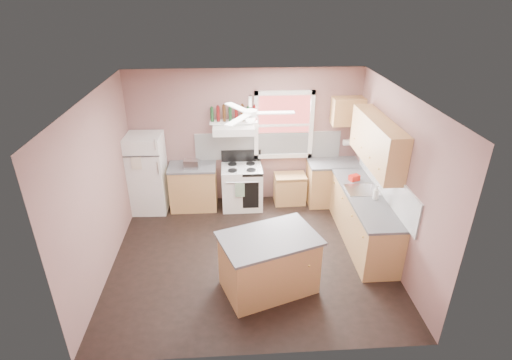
{
  "coord_description": "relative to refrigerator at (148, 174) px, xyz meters",
  "views": [
    {
      "loc": [
        -0.26,
        -5.43,
        4.09
      ],
      "look_at": [
        0.1,
        0.3,
        1.25
      ],
      "focal_mm": 28.0,
      "sensor_mm": 36.0,
      "label": 1
    }
  ],
  "objects": [
    {
      "name": "backsplash_right",
      "position": [
        4.15,
        -1.36,
        0.39
      ],
      "size": [
        0.03,
        2.6,
        0.55
      ],
      "primitive_type": "cube",
      "color": "white",
      "rests_on": "wall_right"
    },
    {
      "name": "bottle_shelf",
      "position": [
        1.69,
        0.21,
        0.94
      ],
      "size": [
        0.9,
        0.26,
        0.03
      ],
      "primitive_type": "cube",
      "color": "white",
      "rests_on": "range_hood"
    },
    {
      "name": "wall_right",
      "position": [
        4.19,
        -1.66,
        0.57
      ],
      "size": [
        0.05,
        4.0,
        2.7
      ],
      "primitive_type": "cube",
      "color": "#815B56",
      "rests_on": "ground"
    },
    {
      "name": "cart",
      "position": [
        2.8,
        0.09,
        -0.47
      ],
      "size": [
        0.63,
        0.43,
        0.62
      ],
      "primitive_type": "cube",
      "rotation": [
        0.0,
        0.0,
        0.02
      ],
      "color": "#AD8748",
      "rests_on": "floor"
    },
    {
      "name": "range_hood",
      "position": [
        1.69,
        0.09,
        0.84
      ],
      "size": [
        0.78,
        0.5,
        0.14
      ],
      "primitive_type": "cube",
      "color": "white",
      "rests_on": "wall_back"
    },
    {
      "name": "wine_bottles",
      "position": [
        1.69,
        0.21,
        1.1
      ],
      "size": [
        0.86,
        0.06,
        0.31
      ],
      "color": "#143819",
      "rests_on": "bottle_shelf"
    },
    {
      "name": "upper_cabinet_right",
      "position": [
        4.0,
        -1.16,
        1.0
      ],
      "size": [
        0.33,
        1.8,
        0.76
      ],
      "primitive_type": "cube",
      "color": "#AD8748",
      "rests_on": "wall_right"
    },
    {
      "name": "base_cabinet_right",
      "position": [
        3.87,
        -1.36,
        -0.35
      ],
      "size": [
        0.6,
        2.2,
        0.86
      ],
      "primitive_type": "cube",
      "color": "#AD8748",
      "rests_on": "floor"
    },
    {
      "name": "counter_right",
      "position": [
        3.86,
        -1.36,
        0.1
      ],
      "size": [
        0.62,
        2.22,
        0.04
      ],
      "primitive_type": "cube",
      "color": "#4E4E51",
      "rests_on": "base_cabinet_right"
    },
    {
      "name": "base_cabinet_corner",
      "position": [
        3.67,
        0.04,
        -0.35
      ],
      "size": [
        1.0,
        0.6,
        0.86
      ],
      "primitive_type": "cube",
      "color": "#AD8748",
      "rests_on": "floor"
    },
    {
      "name": "toaster",
      "position": [
        0.86,
        -0.08,
        0.21
      ],
      "size": [
        0.3,
        0.19,
        0.18
      ],
      "primitive_type": "cube",
      "rotation": [
        0.0,
        0.0,
        -0.1
      ],
      "color": "silver",
      "rests_on": "counter_left"
    },
    {
      "name": "faucet",
      "position": [
        4.02,
        -1.16,
        0.19
      ],
      "size": [
        0.03,
        0.03,
        0.14
      ],
      "primitive_type": "cylinder",
      "color": "silver",
      "rests_on": "sink"
    },
    {
      "name": "paper_towel",
      "position": [
        3.99,
        0.2,
        0.47
      ],
      "size": [
        0.26,
        0.12,
        0.12
      ],
      "primitive_type": "cylinder",
      "rotation": [
        0.0,
        1.57,
        0.0
      ],
      "color": "white",
      "rests_on": "wall_back"
    },
    {
      "name": "ceiling_fan_hub",
      "position": [
        1.92,
        -1.66,
        1.67
      ],
      "size": [
        0.2,
        0.2,
        0.08
      ],
      "primitive_type": "cylinder",
      "color": "white",
      "rests_on": "ceiling"
    },
    {
      "name": "island_top",
      "position": [
        2.13,
        -2.47,
        0.1
      ],
      "size": [
        1.57,
        1.28,
        0.04
      ],
      "primitive_type": "cube",
      "rotation": [
        0.0,
        0.0,
        0.34
      ],
      "color": "#4E4E51",
      "rests_on": "island"
    },
    {
      "name": "wall_left",
      "position": [
        -0.36,
        -1.66,
        0.57
      ],
      "size": [
        0.05,
        4.0,
        2.7
      ],
      "primitive_type": "cube",
      "color": "#815B56",
      "rests_on": "ground"
    },
    {
      "name": "ceiling",
      "position": [
        1.92,
        -1.66,
        1.92
      ],
      "size": [
        4.5,
        4.5,
        0.0
      ],
      "primitive_type": "plane",
      "color": "white",
      "rests_on": "ground"
    },
    {
      "name": "upper_cabinet_corner",
      "position": [
        3.87,
        0.17,
        1.12
      ],
      "size": [
        0.6,
        0.33,
        0.52
      ],
      "primitive_type": "cube",
      "color": "#AD8748",
      "rests_on": "wall_back"
    },
    {
      "name": "counter_left",
      "position": [
        0.86,
        0.04,
        0.1
      ],
      "size": [
        0.92,
        0.62,
        0.04
      ],
      "primitive_type": "cube",
      "color": "#4E4E51",
      "rests_on": "base_cabinet_left"
    },
    {
      "name": "window_view",
      "position": [
        2.67,
        0.32,
        0.82
      ],
      "size": [
        1.0,
        0.02,
        1.2
      ],
      "primitive_type": "cube",
      "color": "maroon",
      "rests_on": "wall_back"
    },
    {
      "name": "base_cabinet_left",
      "position": [
        0.86,
        0.04,
        -0.35
      ],
      "size": [
        0.9,
        0.6,
        0.86
      ],
      "primitive_type": "cube",
      "color": "#AD8748",
      "rests_on": "floor"
    },
    {
      "name": "backsplash_back",
      "position": [
        2.37,
        0.33,
        0.39
      ],
      "size": [
        2.9,
        0.03,
        0.55
      ],
      "primitive_type": "cube",
      "color": "white",
      "rests_on": "wall_back"
    },
    {
      "name": "soap_bottle",
      "position": [
        3.97,
        -1.49,
        0.24
      ],
      "size": [
        0.1,
        0.1,
        0.25
      ],
      "primitive_type": "imported",
      "rotation": [
        0.0,
        0.0,
        1.49
      ],
      "color": "silver",
      "rests_on": "counter_right"
    },
    {
      "name": "counter_corner",
      "position": [
        3.67,
        0.04,
        0.1
      ],
      "size": [
        1.02,
        0.62,
        0.04
      ],
      "primitive_type": "cube",
      "color": "#4E4E51",
      "rests_on": "base_cabinet_corner"
    },
    {
      "name": "island",
      "position": [
        2.13,
        -2.47,
        -0.35
      ],
      "size": [
        1.47,
        1.19,
        0.86
      ],
      "primitive_type": "cube",
      "rotation": [
        0.0,
        0.0,
        0.34
      ],
      "color": "#AD8748",
      "rests_on": "floor"
    },
    {
      "name": "wall_back",
      "position": [
        1.92,
        0.36,
        0.57
      ],
      "size": [
        4.5,
        0.05,
        2.7
      ],
      "primitive_type": "cube",
      "color": "#815B56",
      "rests_on": "ground"
    },
    {
      "name": "stove",
      "position": [
        1.82,
        0.0,
        -0.35
      ],
      "size": [
        0.79,
        0.65,
        0.86
      ],
      "primitive_type": "cube",
      "rotation": [
        0.0,
        0.0,
        0.01
      ],
      "color": "white",
      "rests_on": "floor"
    },
    {
      "name": "window_frame",
      "position": [
        2.67,
        0.3,
        0.82
      ],
      "size": [
        1.16,
        0.07,
        1.36
      ],
      "primitive_type": "cube",
      "color": "white",
      "rests_on": "wall_back"
    },
    {
      "name": "red_caddy",
      "position": [
        3.82,
        -0.78,
        0.17
      ],
      "size": [
        0.21,
        0.18,
        0.1
      ],
      "primitive_type": "cube",
      "rotation": [
        0.0,
        0.0,
        0.39
      ],
      "color": "red",
      "rests_on": "counter_right"
    },
    {
      "name": "floor",
      "position": [
        1.92,
        -1.66,
        -0.78
      ],
      "size": [
        4.5,
        4.5,
        0.0
      ],
      "primitive_type": "plane",
      "color": "black",
      "rests_on": "ground"
    },
    {
      "name": "refrigerator",
      "position": [
        0.0,
        0.0,
        0.0
      ],
      "size": [
        0.68,
        0.67,
        1.56
      ],
      "primitive_type": "cube",
      "rotation": [
        0.0,
        0.0,
        -0.03
      ],
      "color": "white",
      "rests_on": "floor"
    },
    {
      "name": "sink",
      "position": [
        3.86,
        -1.16,
        0.11
      ],
      "size": [
        0.55,
        0.45,
        0.03
      ],
      "primitive_type": "cube",
      "color": "silver",
      "rests_on": "counter_right"
    }
  ]
}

